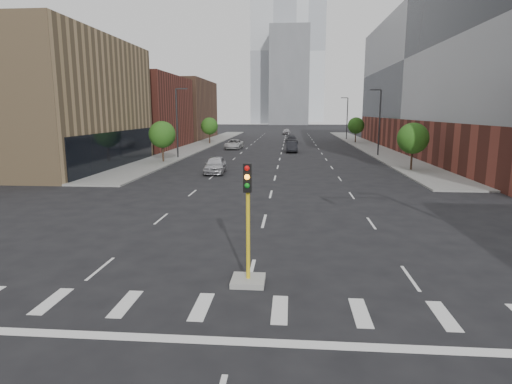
# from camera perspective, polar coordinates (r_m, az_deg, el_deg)

# --- Properties ---
(sidewalk_left_far) EXTENTS (5.00, 92.00, 0.15)m
(sidewalk_left_far) POSITION_cam_1_polar(r_m,az_deg,el_deg) (81.46, -7.01, 6.37)
(sidewalk_left_far) COLOR gray
(sidewalk_left_far) RESTS_ON ground
(sidewalk_right_far) EXTENTS (5.00, 92.00, 0.15)m
(sidewalk_right_far) POSITION_cam_1_polar(r_m,az_deg,el_deg) (80.91, 14.40, 6.08)
(sidewalk_right_far) COLOR gray
(sidewalk_right_far) RESTS_ON ground
(building_left_mid) EXTENTS (20.00, 24.00, 14.00)m
(building_left_mid) POSITION_cam_1_polar(r_m,az_deg,el_deg) (53.99, -28.25, 10.38)
(building_left_mid) COLOR #9A7D57
(building_left_mid) RESTS_ON ground
(building_left_far_a) EXTENTS (20.00, 22.00, 12.00)m
(building_left_far_a) POSITION_cam_1_polar(r_m,az_deg,el_deg) (77.19, -17.62, 10.12)
(building_left_far_a) COLOR brown
(building_left_far_a) RESTS_ON ground
(building_left_far_b) EXTENTS (20.00, 24.00, 13.00)m
(building_left_far_b) POSITION_cam_1_polar(r_m,az_deg,el_deg) (101.76, -12.04, 10.69)
(building_left_far_b) COLOR brown
(building_left_far_b) RESTS_ON ground
(building_right_main) EXTENTS (24.00, 70.00, 22.00)m
(building_right_main) POSITION_cam_1_polar(r_m,az_deg,el_deg) (71.45, 28.63, 13.34)
(building_right_main) COLOR brown
(building_right_main) RESTS_ON ground
(tower_left) EXTENTS (22.00, 22.00, 70.00)m
(tower_left) POSITION_cam_1_polar(r_m,az_deg,el_deg) (227.58, 2.41, 17.99)
(tower_left) COLOR #B2B7BC
(tower_left) RESTS_ON ground
(tower_right) EXTENTS (20.00, 20.00, 80.00)m
(tower_right) POSITION_cam_1_polar(r_m,az_deg,el_deg) (267.83, 6.84, 17.91)
(tower_right) COLOR #B2B7BC
(tower_right) RESTS_ON ground
(tower_mid) EXTENTS (18.00, 18.00, 44.00)m
(tower_mid) POSITION_cam_1_polar(r_m,az_deg,el_deg) (206.16, 4.45, 15.10)
(tower_mid) COLOR slate
(tower_mid) RESTS_ON ground
(median_traffic_signal) EXTENTS (1.20, 1.20, 4.40)m
(median_traffic_signal) POSITION_cam_1_polar(r_m,az_deg,el_deg) (15.48, -1.07, -8.80)
(median_traffic_signal) COLOR #999993
(median_traffic_signal) RESTS_ON ground
(streetlight_right_a) EXTENTS (1.60, 0.22, 9.07)m
(streetlight_right_a) POSITION_cam_1_polar(r_m,az_deg,el_deg) (61.72, 16.07, 9.26)
(streetlight_right_a) COLOR #2D2D30
(streetlight_right_a) RESTS_ON ground
(streetlight_right_b) EXTENTS (1.60, 0.22, 9.07)m
(streetlight_right_b) POSITION_cam_1_polar(r_m,az_deg,el_deg) (96.29, 12.01, 9.81)
(streetlight_right_b) COLOR #2D2D30
(streetlight_right_b) RESTS_ON ground
(streetlight_left) EXTENTS (1.60, 0.22, 9.07)m
(streetlight_left) POSITION_cam_1_polar(r_m,az_deg,el_deg) (57.52, -10.43, 9.42)
(streetlight_left) COLOR #2D2D30
(streetlight_left) RESTS_ON ground
(tree_left_near) EXTENTS (3.20, 3.20, 4.85)m
(tree_left_near) POSITION_cam_1_polar(r_m,az_deg,el_deg) (52.94, -12.40, 7.49)
(tree_left_near) COLOR #382619
(tree_left_near) RESTS_ON ground
(tree_left_far) EXTENTS (3.20, 3.20, 4.85)m
(tree_left_far) POSITION_cam_1_polar(r_m,az_deg,el_deg) (82.07, -6.23, 8.74)
(tree_left_far) COLOR #382619
(tree_left_far) RESTS_ON ground
(tree_right_near) EXTENTS (3.20, 3.20, 4.85)m
(tree_right_near) POSITION_cam_1_polar(r_m,az_deg,el_deg) (47.31, 20.20, 6.74)
(tree_right_near) COLOR #382619
(tree_right_near) RESTS_ON ground
(tree_right_far) EXTENTS (3.20, 3.20, 4.85)m
(tree_right_far) POSITION_cam_1_polar(r_m,az_deg,el_deg) (86.50, 13.19, 8.62)
(tree_right_far) COLOR #382619
(tree_right_far) RESTS_ON ground
(car_near_left) EXTENTS (2.27, 5.05, 1.69)m
(car_near_left) POSITION_cam_1_polar(r_m,az_deg,el_deg) (43.15, -5.46, 3.61)
(car_near_left) COLOR #BAB9BF
(car_near_left) RESTS_ON ground
(car_mid_right) EXTENTS (1.87, 4.88, 1.59)m
(car_mid_right) POSITION_cam_1_polar(r_m,az_deg,el_deg) (65.70, 4.76, 6.01)
(car_mid_right) COLOR black
(car_mid_right) RESTS_ON ground
(car_far_left) EXTENTS (2.82, 5.66, 1.54)m
(car_far_left) POSITION_cam_1_polar(r_m,az_deg,el_deg) (71.14, -2.95, 6.37)
(car_far_left) COLOR #B2B2B2
(car_far_left) RESTS_ON ground
(car_deep_right) EXTENTS (2.53, 5.25, 1.47)m
(car_deep_right) POSITION_cam_1_polar(r_m,az_deg,el_deg) (83.11, 4.76, 6.95)
(car_deep_right) COLOR black
(car_deep_right) RESTS_ON ground
(car_distant) EXTENTS (2.13, 4.80, 1.60)m
(car_distant) POSITION_cam_1_polar(r_m,az_deg,el_deg) (116.64, 4.07, 8.07)
(car_distant) COLOR #ABAAAE
(car_distant) RESTS_ON ground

